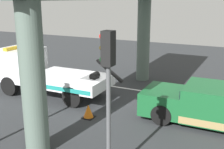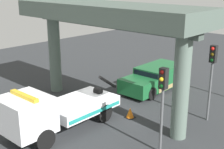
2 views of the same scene
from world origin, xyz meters
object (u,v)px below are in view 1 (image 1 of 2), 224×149
traffic_cone_orange (88,111)px  tow_truck_white (40,71)px  towed_van_green (214,106)px  traffic_light_far (108,74)px

traffic_cone_orange → tow_truck_white: bearing=-23.1°
towed_van_green → traffic_cone_orange: 5.15m
traffic_cone_orange → traffic_light_far: bearing=129.1°
towed_van_green → traffic_light_far: (2.17, 5.01, 2.26)m
traffic_light_far → towed_van_green: bearing=-113.4°
towed_van_green → traffic_light_far: bearing=66.6°
traffic_light_far → traffic_cone_orange: (2.66, -3.27, -2.76)m
towed_van_green → traffic_light_far: size_ratio=1.26×
tow_truck_white → traffic_cone_orange: tow_truck_white is taller
tow_truck_white → traffic_light_far: 8.54m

